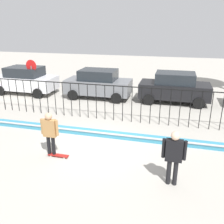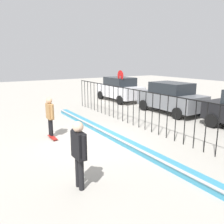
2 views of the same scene
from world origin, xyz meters
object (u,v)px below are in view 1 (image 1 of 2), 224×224
(parked_car_white, at_px, (26,80))
(stop_sign, at_px, (32,73))
(skateboard, at_px, (58,155))
(parked_car_gray, at_px, (98,84))
(parked_car_black, at_px, (174,87))
(skateboarder, at_px, (50,130))
(camera_operator, at_px, (174,153))

(parked_car_white, bearing_deg, stop_sign, -33.31)
(skateboard, relative_size, stop_sign, 0.32)
(parked_car_gray, height_order, parked_car_black, same)
(skateboarder, height_order, parked_car_gray, parked_car_gray)
(camera_operator, bearing_deg, skateboard, 52.85)
(skateboarder, distance_m, parked_car_gray, 7.88)
(parked_car_white, distance_m, stop_sign, 1.30)
(stop_sign, bearing_deg, skateboard, -53.12)
(skateboard, relative_size, parked_car_gray, 0.19)
(parked_car_white, height_order, parked_car_gray, same)
(parked_car_white, relative_size, parked_car_black, 1.00)
(skateboard, bearing_deg, stop_sign, 146.78)
(skateboard, distance_m, parked_car_black, 9.10)
(skateboarder, xyz_separation_m, stop_sign, (-5.00, 7.01, 0.58))
(skateboarder, bearing_deg, parked_car_gray, 95.68)
(camera_operator, bearing_deg, stop_sign, 22.40)
(camera_operator, relative_size, parked_car_black, 0.42)
(skateboarder, relative_size, parked_car_black, 0.40)
(parked_car_gray, bearing_deg, camera_operator, -58.38)
(camera_operator, xyz_separation_m, parked_car_black, (-0.15, 8.74, -0.11))
(skateboarder, height_order, parked_car_white, parked_car_white)
(skateboarder, relative_size, skateboard, 2.16)
(camera_operator, distance_m, parked_car_black, 8.75)
(parked_car_black, height_order, stop_sign, stop_sign)
(parked_car_white, bearing_deg, skateboarder, -53.18)
(skateboarder, xyz_separation_m, parked_car_white, (-5.96, 7.61, -0.06))
(parked_car_gray, xyz_separation_m, stop_sign, (-4.39, -0.84, 0.64))
(camera_operator, height_order, parked_car_black, parked_car_black)
(parked_car_gray, bearing_deg, stop_sign, -168.31)
(camera_operator, xyz_separation_m, parked_car_white, (-10.42, 8.28, -0.11))
(skateboard, height_order, parked_car_gray, parked_car_gray)
(parked_car_white, bearing_deg, parked_car_black, 1.33)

